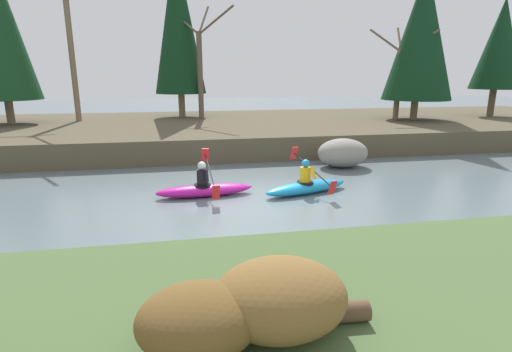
{
  "coord_description": "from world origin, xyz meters",
  "views": [
    {
      "loc": [
        -2.1,
        -10.4,
        3.39
      ],
      "look_at": [
        -0.06,
        0.35,
        0.55
      ],
      "focal_mm": 28.0,
      "sensor_mm": 36.0,
      "label": 1
    }
  ],
  "objects_px": {
    "kayaker_middle": "(205,189)",
    "driftwood_log": "(297,316)",
    "kayaker_lead": "(307,186)",
    "boulder_midstream": "(343,153)"
  },
  "relations": [
    {
      "from": "kayaker_lead",
      "to": "kayaker_middle",
      "type": "relative_size",
      "value": 0.99
    },
    {
      "from": "kayaker_lead",
      "to": "boulder_midstream",
      "type": "xyz_separation_m",
      "value": [
        2.3,
        2.95,
        0.31
      ]
    },
    {
      "from": "kayaker_lead",
      "to": "driftwood_log",
      "type": "relative_size",
      "value": 1.63
    },
    {
      "from": "kayaker_lead",
      "to": "driftwood_log",
      "type": "distance_m",
      "value": 7.26
    },
    {
      "from": "boulder_midstream",
      "to": "driftwood_log",
      "type": "height_order",
      "value": "driftwood_log"
    },
    {
      "from": "kayaker_middle",
      "to": "boulder_midstream",
      "type": "relative_size",
      "value": 1.49
    },
    {
      "from": "driftwood_log",
      "to": "kayaker_lead",
      "type": "bearing_deg",
      "value": 74.22
    },
    {
      "from": "kayaker_lead",
      "to": "boulder_midstream",
      "type": "bearing_deg",
      "value": 34.58
    },
    {
      "from": "kayaker_middle",
      "to": "kayaker_lead",
      "type": "bearing_deg",
      "value": -8.94
    },
    {
      "from": "kayaker_middle",
      "to": "driftwood_log",
      "type": "bearing_deg",
      "value": -89.33
    }
  ]
}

